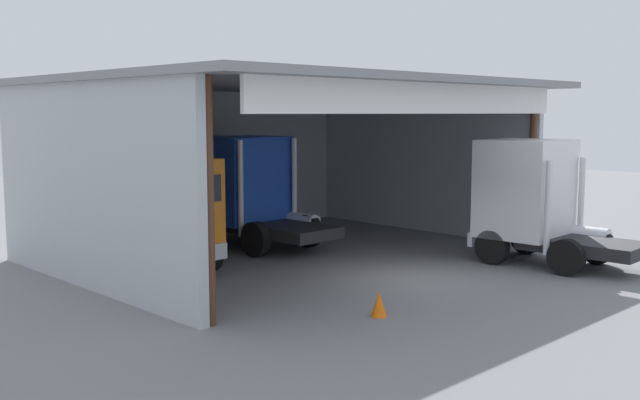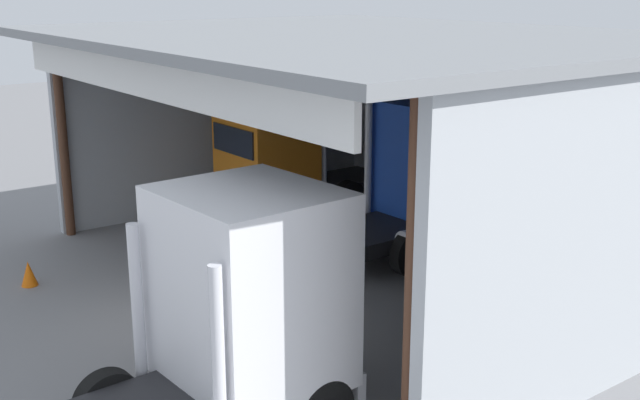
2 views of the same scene
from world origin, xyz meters
name	(u,v)px [view 2 (image 2 of 2)]	position (x,y,z in m)	size (l,w,h in m)	color
ground_plane	(180,316)	(0.00, 0.00, 0.00)	(80.00, 80.00, 0.00)	slate
workshop_shed	(399,102)	(0.00, 5.79, 3.80)	(14.18, 11.36, 5.44)	#ADB2B7
truck_orange_right_bay	(279,162)	(-4.42, 5.40, 1.65)	(2.50, 5.13, 3.38)	orange
truck_blue_center_left_bay	(431,174)	(-0.01, 6.93, 1.92)	(2.80, 5.15, 3.67)	#1E47B7
truck_white_center_bay	(236,312)	(4.30, -1.19, 1.90)	(2.75, 4.85, 3.67)	white
oil_drum	(545,236)	(1.93, 9.00, 0.44)	(0.58, 0.58, 0.89)	#194CB2
tool_cart	(540,241)	(2.21, 8.45, 0.50)	(0.90, 0.60, 1.00)	black
traffic_cone	(29,274)	(-3.48, -1.89, 0.28)	(0.36, 0.36, 0.56)	orange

